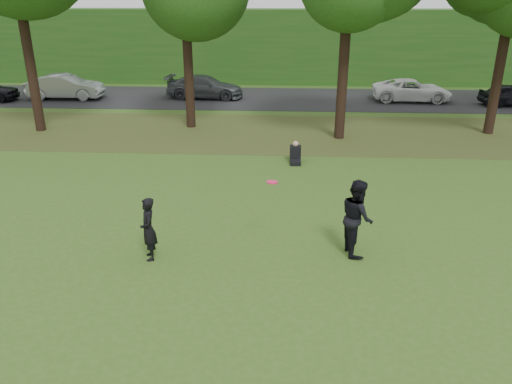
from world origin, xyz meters
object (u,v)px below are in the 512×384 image
player_left (148,229)px  player_right (357,217)px  frisbee (272,182)px  seated_person (295,155)px

player_left → player_right: bearing=76.9°
player_right → frisbee: player_right is taller
frisbee → seated_person: size_ratio=0.33×
player_right → frisbee: size_ratio=7.02×
player_left → frisbee: size_ratio=5.76×
player_right → seated_person: 7.23m
player_right → frisbee: bearing=81.5°
frisbee → seated_person: 7.30m
player_left → frisbee: 3.21m
player_left → seated_person: 8.52m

